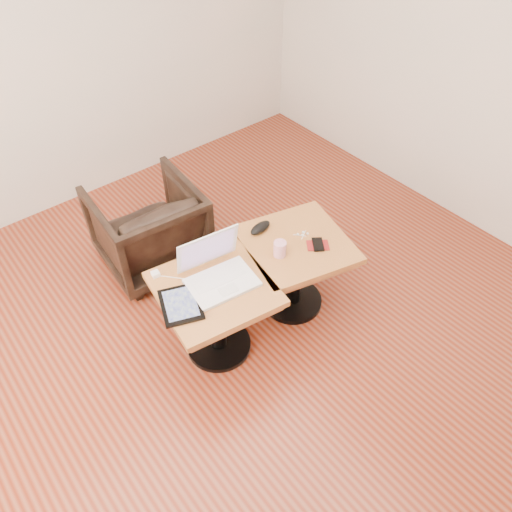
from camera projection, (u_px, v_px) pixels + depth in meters
room_shell at (240, 188)px, 2.07m from camera, size 4.52×4.52×2.71m
side_table_left at (215, 303)px, 2.84m from camera, size 0.69×0.69×0.55m
side_table_right at (295, 258)px, 3.10m from camera, size 0.74×0.74×0.55m
laptop at (217, 272)px, 2.76m from camera, size 0.41×0.36×0.26m
tablet at (181, 304)px, 2.64m from camera, size 0.29×0.32×0.02m
charging_adapter at (156, 274)px, 2.80m from camera, size 0.05×0.05×0.03m
glasses_case at (260, 228)px, 3.06m from camera, size 0.17×0.09×0.05m
striped_cup at (280, 249)px, 2.89m from camera, size 0.10×0.10×0.10m
earbuds_tangle at (303, 234)px, 3.05m from camera, size 0.08×0.05×0.02m
phone_on_sleeve at (318, 245)px, 2.98m from camera, size 0.16×0.15×0.02m
armchair at (149, 228)px, 3.47m from camera, size 0.73×0.74×0.63m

